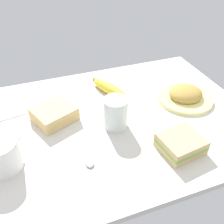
% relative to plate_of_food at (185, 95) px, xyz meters
% --- Properties ---
extents(tabletop, '(0.90, 0.64, 0.02)m').
position_rel_plate_of_food_xyz_m(tabletop, '(-0.28, -0.02, -0.03)').
color(tabletop, beige).
rests_on(tabletop, ground).
extents(plate_of_food, '(0.19, 0.19, 0.05)m').
position_rel_plate_of_food_xyz_m(plate_of_food, '(0.00, 0.00, 0.00)').
color(plate_of_food, '#EAE58C').
rests_on(plate_of_food, tabletop).
extents(coffee_mug_milky, '(0.09, 0.11, 0.09)m').
position_rel_plate_of_food_xyz_m(coffee_mug_milky, '(-0.60, -0.11, 0.03)').
color(coffee_mug_milky, white).
rests_on(coffee_mug_milky, tabletop).
extents(sandwich_main, '(0.15, 0.14, 0.04)m').
position_rel_plate_of_food_xyz_m(sandwich_main, '(-0.45, 0.04, 0.01)').
color(sandwich_main, '#DBB77A').
rests_on(sandwich_main, tabletop).
extents(sandwich_side, '(0.12, 0.11, 0.04)m').
position_rel_plate_of_food_xyz_m(sandwich_side, '(-0.15, -0.20, 0.01)').
color(sandwich_side, '#DBB77A').
rests_on(sandwich_side, tabletop).
extents(glass_of_milk, '(0.07, 0.07, 0.10)m').
position_rel_plate_of_food_xyz_m(glass_of_milk, '(-0.28, -0.05, 0.03)').
color(glass_of_milk, silver).
rests_on(glass_of_milk, tabletop).
extents(banana, '(0.10, 0.17, 0.04)m').
position_rel_plate_of_food_xyz_m(banana, '(-0.24, 0.13, 0.00)').
color(banana, yellow).
rests_on(banana, tabletop).
extents(spoon, '(0.03, 0.13, 0.01)m').
position_rel_plate_of_food_xyz_m(spoon, '(-0.39, -0.14, -0.01)').
color(spoon, silver).
rests_on(spoon, tabletop).
extents(paper_napkin, '(0.17, 0.17, 0.00)m').
position_rel_plate_of_food_xyz_m(paper_napkin, '(-0.59, 0.17, -0.01)').
color(paper_napkin, white).
rests_on(paper_napkin, tabletop).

